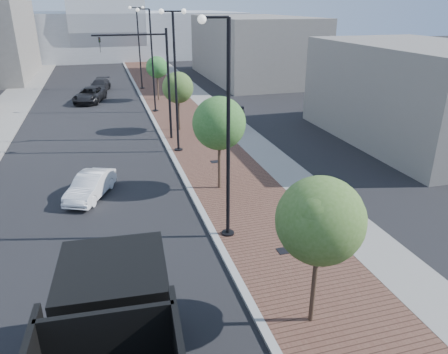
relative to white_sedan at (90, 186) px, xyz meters
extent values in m
cube|color=#4C2D23|center=(8.72, 24.06, -0.59)|extent=(7.00, 140.00, 0.12)
cube|color=slate|center=(11.42, 24.06, -0.58)|extent=(2.40, 140.00, 0.13)
cube|color=gray|center=(5.22, 24.06, -0.58)|extent=(0.30, 140.00, 0.14)
cube|color=slate|center=(-7.78, 24.06, -0.59)|extent=(4.00, 140.00, 0.12)
cube|color=black|center=(0.87, -11.91, 1.24)|extent=(2.96, 3.07, 2.88)
cube|color=black|center=(0.97, -10.41, 0.30)|extent=(2.69, 0.73, 1.44)
cube|color=black|center=(0.70, -14.36, 2.07)|extent=(2.78, 0.32, 2.22)
cylinder|color=black|center=(1.99, -12.59, -0.04)|extent=(0.41, 1.24, 1.22)
cylinder|color=silver|center=(1.99, -12.59, -0.04)|extent=(0.42, 0.69, 0.67)
cylinder|color=black|center=(-0.22, -10.83, -0.04)|extent=(0.41, 1.24, 1.22)
cylinder|color=silver|center=(-0.22, -10.83, -0.04)|extent=(0.42, 0.69, 0.67)
cylinder|color=black|center=(2.10, -10.99, -0.04)|extent=(0.41, 1.24, 1.22)
cylinder|color=silver|center=(2.10, -10.99, -0.04)|extent=(0.42, 0.69, 0.67)
imported|color=silver|center=(0.00, 0.00, 0.00)|extent=(2.85, 4.14, 1.29)
imported|color=black|center=(-0.14, 24.42, 0.09)|extent=(3.78, 5.76, 1.47)
imported|color=black|center=(0.95, 30.26, 0.03)|extent=(2.89, 4.95, 1.35)
imported|color=black|center=(11.68, 9.91, 0.36)|extent=(0.82, 0.63, 2.02)
cylinder|color=black|center=(5.82, -5.94, -0.55)|extent=(0.56, 0.56, 0.20)
cylinder|color=black|center=(5.82, -5.94, 3.97)|extent=(0.16, 0.16, 9.00)
cylinder|color=black|center=(5.32, -5.94, 8.47)|extent=(1.00, 0.10, 0.10)
sphere|color=silver|center=(4.82, -5.94, 8.40)|extent=(0.32, 0.32, 0.32)
cylinder|color=black|center=(5.82, 6.06, -0.55)|extent=(0.56, 0.56, 0.20)
cylinder|color=black|center=(5.82, 6.06, 3.97)|extent=(0.16, 0.16, 9.00)
cylinder|color=black|center=(5.82, 6.06, 8.47)|extent=(1.40, 0.10, 0.10)
sphere|color=silver|center=(5.12, 6.06, 8.47)|extent=(0.32, 0.32, 0.32)
sphere|color=silver|center=(6.52, 6.06, 8.47)|extent=(0.32, 0.32, 0.32)
cylinder|color=black|center=(5.82, 18.06, -0.55)|extent=(0.56, 0.56, 0.20)
cylinder|color=black|center=(5.82, 18.06, 3.97)|extent=(0.16, 0.16, 9.00)
cylinder|color=black|center=(5.32, 18.06, 8.47)|extent=(1.00, 0.10, 0.10)
sphere|color=silver|center=(4.82, 18.06, 8.40)|extent=(0.32, 0.32, 0.32)
cylinder|color=black|center=(5.82, 30.06, -0.55)|extent=(0.56, 0.56, 0.20)
cylinder|color=black|center=(5.82, 30.06, 3.97)|extent=(0.16, 0.16, 9.00)
cylinder|color=black|center=(5.82, 30.06, 8.47)|extent=(1.40, 0.10, 0.10)
sphere|color=silver|center=(5.12, 30.06, 8.47)|extent=(0.32, 0.32, 0.32)
sphere|color=silver|center=(6.52, 30.06, 8.47)|extent=(0.32, 0.32, 0.32)
cylinder|color=black|center=(5.82, 9.06, 3.35)|extent=(0.18, 0.18, 8.00)
cylinder|color=black|center=(3.32, 9.06, 6.95)|extent=(5.00, 0.12, 0.12)
imported|color=black|center=(1.32, 9.06, 6.35)|extent=(0.16, 0.20, 1.00)
cylinder|color=#382619|center=(6.82, -11.94, 1.10)|extent=(0.16, 0.16, 3.48)
sphere|color=#395A1F|center=(6.82, -11.94, 3.09)|extent=(2.64, 2.64, 2.64)
sphere|color=#395A1F|center=(7.22, -11.64, 2.84)|extent=(1.85, 1.85, 1.85)
sphere|color=#395A1F|center=(6.52, -12.24, 3.44)|extent=(1.58, 1.58, 1.58)
cylinder|color=#382619|center=(6.82, -0.94, 1.12)|extent=(0.16, 0.16, 3.53)
sphere|color=#2B5C1F|center=(6.82, -0.94, 3.13)|extent=(2.81, 2.81, 2.81)
sphere|color=#2B5C1F|center=(7.22, -0.64, 2.88)|extent=(1.97, 1.97, 1.97)
sphere|color=#2B5C1F|center=(6.52, -1.24, 3.48)|extent=(1.69, 1.69, 1.69)
cylinder|color=#382619|center=(6.82, 11.06, 0.99)|extent=(0.16, 0.16, 3.28)
sphere|color=#36571E|center=(6.82, 11.06, 2.86)|extent=(2.42, 2.42, 2.42)
sphere|color=#36571E|center=(7.22, 11.36, 2.63)|extent=(1.70, 1.70, 1.70)
sphere|color=#36571E|center=(6.52, 10.76, 3.19)|extent=(1.45, 1.45, 1.45)
cylinder|color=#382619|center=(6.82, 23.06, 0.98)|extent=(0.16, 0.16, 3.25)
sphere|color=#216022|center=(6.82, 23.06, 2.83)|extent=(2.21, 2.21, 2.21)
sphere|color=#216022|center=(7.22, 23.36, 2.60)|extent=(1.55, 1.55, 1.55)
sphere|color=#216022|center=(6.52, 22.76, 3.16)|extent=(1.33, 1.33, 1.33)
cube|color=#A3A8AD|center=(3.22, 69.06, 3.35)|extent=(50.00, 28.00, 8.00)
cube|color=slate|center=(21.22, 34.06, 3.35)|extent=(12.00, 22.00, 8.00)
cube|color=slate|center=(23.22, 4.06, 2.85)|extent=(10.00, 16.00, 7.00)
cube|color=black|center=(7.62, -7.94, -0.52)|extent=(0.50, 0.50, 0.02)
cube|color=black|center=(7.62, 3.06, -0.52)|extent=(0.50, 0.50, 0.02)
camera|label=1|loc=(1.11, -21.59, 8.94)|focal=33.84mm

